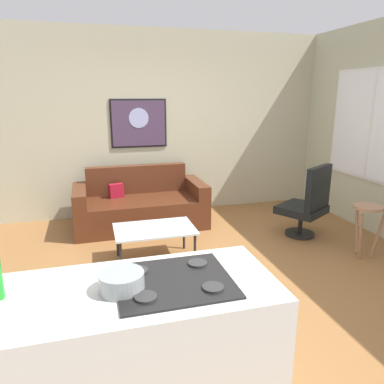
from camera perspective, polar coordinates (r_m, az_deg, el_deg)
ground at (r=3.86m, az=2.52°, el=-13.89°), size 6.40×6.40×0.04m
back_wall at (r=5.75m, az=-4.89°, el=10.56°), size 6.40×0.05×2.80m
couch at (r=5.29m, az=-8.14°, el=-2.28°), size 1.85×0.90×0.83m
coffee_table at (r=4.11m, az=-5.92°, el=-6.11°), size 0.90×0.59×0.40m
armchair at (r=4.99m, az=17.80°, el=-1.77°), size 0.75×0.74×0.98m
bar_stool at (r=4.62m, az=25.90°, el=-3.56°), size 0.38×0.37×0.63m
kitchen_counter at (r=2.19m, az=-11.20°, el=-25.00°), size 1.68×0.68×0.92m
mixing_bowl at (r=1.90m, az=-11.02°, el=-13.76°), size 0.23×0.23×0.10m
wall_painting at (r=5.65m, az=-8.39°, el=10.67°), size 0.85×0.03×0.73m
window at (r=5.50m, az=26.43°, el=9.40°), size 0.03×1.57×1.50m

